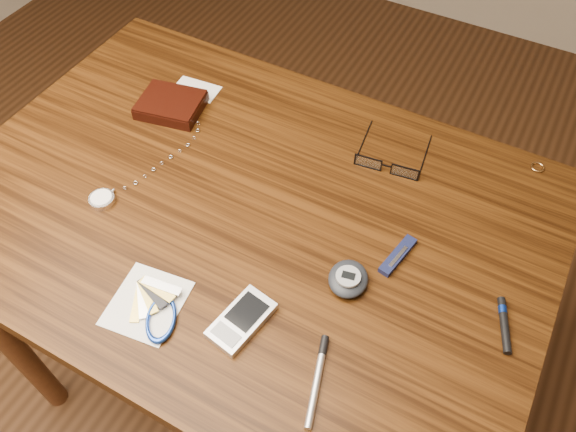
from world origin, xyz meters
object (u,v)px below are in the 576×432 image
Objects in this scene: pocket_knife at (398,255)px; silver_pen at (318,373)px; wallet_and_card at (172,104)px; eyeglasses at (387,165)px; pocket_watch at (108,194)px; pda_phone at (242,320)px; pedometer at (348,279)px; notepad_keys at (154,309)px; desk at (248,241)px.

pocket_knife is 0.67× the size of silver_pen.
eyeglasses is (0.42, 0.05, -0.00)m from wallet_and_card.
pda_phone is (0.32, -0.09, 0.00)m from pocket_watch.
pedometer is 0.62× the size of silver_pen.
eyeglasses is 0.40m from silver_pen.
wallet_and_card reaches higher than notepad_keys.
notepad_keys is at bearing -93.00° from desk.
silver_pen is at bearing -40.32° from desk.
pocket_knife is (0.47, 0.12, -0.00)m from pocket_watch.
wallet_and_card is 1.27× the size of silver_pen.
pda_phone reaches higher than desk.
pda_phone is at bearing -126.12° from pocket_knife.
pocket_watch is 2.46× the size of notepad_keys.
eyeglasses reaches higher than silver_pen.
notepad_keys is (0.20, -0.14, -0.00)m from pocket_watch.
eyeglasses reaches higher than pocket_knife.
wallet_and_card is at bearing 157.32° from pedometer.
notepad_keys is (0.23, -0.37, -0.01)m from wallet_and_card.
pedometer is 0.29m from notepad_keys.
silver_pen is (0.45, -0.11, -0.00)m from pocket_watch.
silver_pen is (-0.02, -0.23, -0.00)m from pocket_knife.
notepad_keys reaches higher than silver_pen.
silver_pen is (0.06, -0.39, -0.01)m from eyeglasses.
eyeglasses is 0.38m from pda_phone.
notepad_keys is 0.25m from silver_pen.
eyeglasses is 1.70× the size of pedometer.
wallet_and_card is at bearing -173.19° from eyeglasses.
desk is 12.85× the size of pedometer.
pda_phone is at bearing -42.42° from wallet_and_card.
pocket_watch is 0.43m from pedometer.
pda_phone is (-0.07, -0.37, -0.00)m from eyeglasses.
desk is 7.54× the size of eyeglasses.
desk is 6.22× the size of wallet_and_card.
desk is 7.93× the size of silver_pen.
wallet_and_card is 0.23m from pocket_watch.
pda_phone reaches higher than pocket_knife.
pedometer is at bearing -121.71° from pocket_knife.
pedometer reaches higher than pda_phone.
wallet_and_card is 1.19× the size of notepad_keys.
pocket_knife is (0.27, 0.25, 0.00)m from notepad_keys.
pocket_watch is 0.24m from notepad_keys.
pedometer is 0.92× the size of pocket_knife.
eyeglasses reaches higher than desk.
eyeglasses is (0.18, 0.19, 0.11)m from desk.
pocket_watch is 2.63× the size of silver_pen.
desk is 0.33m from silver_pen.
wallet_and_card is 2.06× the size of pedometer.
pocket_watch is at bearing -144.07° from eyeglasses.
pda_phone is 0.13m from notepad_keys.
wallet_and_card is 0.48× the size of pocket_watch.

